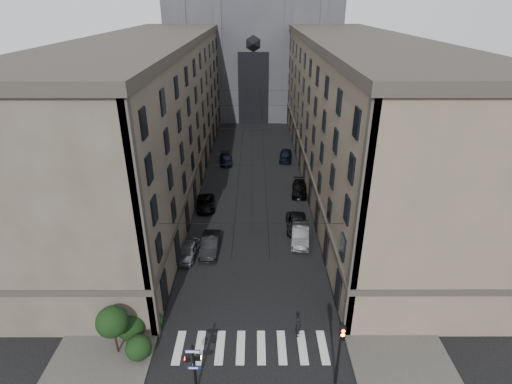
{
  "coord_description": "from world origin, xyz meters",
  "views": [
    {
      "loc": [
        0.31,
        -16.29,
        22.76
      ],
      "look_at": [
        0.38,
        10.92,
        9.71
      ],
      "focal_mm": 28.0,
      "sensor_mm": 36.0,
      "label": 1
    }
  ],
  "objects_px": {
    "car_right_midnear": "(297,224)",
    "pedestrian": "(298,327)",
    "pedestrian_signal_left": "(194,364)",
    "car_right_far": "(286,156)",
    "car_left_midnear": "(210,245)",
    "car_left_far": "(226,159)",
    "car_left_near": "(189,251)",
    "gothic_tower": "(253,27)",
    "traffic_light_right": "(340,347)",
    "car_right_midfar": "(300,189)",
    "car_left_midfar": "(206,203)",
    "car_right_near": "(300,234)"
  },
  "relations": [
    {
      "from": "car_left_midfar",
      "to": "car_right_midfar",
      "type": "xyz_separation_m",
      "value": [
        11.78,
        3.99,
        0.06
      ]
    },
    {
      "from": "gothic_tower",
      "to": "traffic_light_right",
      "type": "relative_size",
      "value": 11.15
    },
    {
      "from": "gothic_tower",
      "to": "pedestrian",
      "type": "height_order",
      "value": "gothic_tower"
    },
    {
      "from": "gothic_tower",
      "to": "car_right_far",
      "type": "bearing_deg",
      "value": -80.96
    },
    {
      "from": "gothic_tower",
      "to": "car_left_far",
      "type": "xyz_separation_m",
      "value": [
        -4.2,
        -33.34,
        -17.15
      ]
    },
    {
      "from": "car_left_far",
      "to": "car_right_far",
      "type": "xyz_separation_m",
      "value": [
        9.33,
        1.07,
        0.15
      ]
    },
    {
      "from": "gothic_tower",
      "to": "pedestrian",
      "type": "distance_m",
      "value": 70.96
    },
    {
      "from": "pedestrian_signal_left",
      "to": "car_right_far",
      "type": "xyz_separation_m",
      "value": [
        8.65,
        41.18,
        -1.52
      ]
    },
    {
      "from": "pedestrian_signal_left",
      "to": "car_right_far",
      "type": "distance_m",
      "value": 42.11
    },
    {
      "from": "car_left_near",
      "to": "car_right_midfar",
      "type": "relative_size",
      "value": 0.85
    },
    {
      "from": "pedestrian",
      "to": "traffic_light_right",
      "type": "bearing_deg",
      "value": -139.37
    },
    {
      "from": "pedestrian_signal_left",
      "to": "car_left_midnear",
      "type": "height_order",
      "value": "pedestrian_signal_left"
    },
    {
      "from": "gothic_tower",
      "to": "pedestrian_signal_left",
      "type": "bearing_deg",
      "value": -92.74
    },
    {
      "from": "car_right_near",
      "to": "car_right_midnear",
      "type": "relative_size",
      "value": 1.02
    },
    {
      "from": "gothic_tower",
      "to": "car_right_near",
      "type": "distance_m",
      "value": 58.49
    },
    {
      "from": "pedestrian_signal_left",
      "to": "car_right_midfar",
      "type": "relative_size",
      "value": 0.83
    },
    {
      "from": "gothic_tower",
      "to": "car_right_midfar",
      "type": "xyz_separation_m",
      "value": [
        6.11,
        -44.24,
        -17.1
      ]
    },
    {
      "from": "traffic_light_right",
      "to": "car_left_near",
      "type": "height_order",
      "value": "traffic_light_right"
    },
    {
      "from": "car_right_midnear",
      "to": "pedestrian",
      "type": "distance_m",
      "value": 15.6
    },
    {
      "from": "car_left_far",
      "to": "pedestrian",
      "type": "xyz_separation_m",
      "value": [
        7.74,
        -35.47,
        0.19
      ]
    },
    {
      "from": "car_right_midnear",
      "to": "car_right_midfar",
      "type": "relative_size",
      "value": 1.02
    },
    {
      "from": "gothic_tower",
      "to": "car_left_midnear",
      "type": "distance_m",
      "value": 60.19
    },
    {
      "from": "pedestrian_signal_left",
      "to": "car_left_far",
      "type": "bearing_deg",
      "value": 90.98
    },
    {
      "from": "car_left_near",
      "to": "car_right_far",
      "type": "height_order",
      "value": "car_right_far"
    },
    {
      "from": "car_left_near",
      "to": "car_right_near",
      "type": "bearing_deg",
      "value": 21.45
    },
    {
      "from": "car_left_midfar",
      "to": "car_right_midfar",
      "type": "height_order",
      "value": "car_right_midfar"
    },
    {
      "from": "car_right_midnear",
      "to": "pedestrian_signal_left",
      "type": "bearing_deg",
      "value": -110.6
    },
    {
      "from": "car_left_midnear",
      "to": "car_left_far",
      "type": "height_order",
      "value": "car_left_midnear"
    },
    {
      "from": "car_right_near",
      "to": "pedestrian",
      "type": "height_order",
      "value": "pedestrian"
    },
    {
      "from": "car_left_midnear",
      "to": "car_right_near",
      "type": "distance_m",
      "value": 9.41
    },
    {
      "from": "pedestrian_signal_left",
      "to": "pedestrian",
      "type": "distance_m",
      "value": 8.58
    },
    {
      "from": "traffic_light_right",
      "to": "car_right_midfar",
      "type": "bearing_deg",
      "value": 88.99
    },
    {
      "from": "traffic_light_right",
      "to": "car_left_midfar",
      "type": "distance_m",
      "value": 27.38
    },
    {
      "from": "traffic_light_right",
      "to": "car_left_midfar",
      "type": "relative_size",
      "value": 1.13
    },
    {
      "from": "pedestrian_signal_left",
      "to": "car_right_near",
      "type": "relative_size",
      "value": 0.8
    },
    {
      "from": "car_right_midnear",
      "to": "car_right_midfar",
      "type": "distance_m",
      "value": 9.12
    },
    {
      "from": "pedestrian_signal_left",
      "to": "pedestrian",
      "type": "xyz_separation_m",
      "value": [
        7.06,
        4.65,
        -1.48
      ]
    },
    {
      "from": "car_left_near",
      "to": "gothic_tower",
      "type": "bearing_deg",
      "value": 91.35
    },
    {
      "from": "pedestrian",
      "to": "car_right_midnear",
      "type": "bearing_deg",
      "value": 9.72
    },
    {
      "from": "car_left_midfar",
      "to": "car_right_near",
      "type": "xyz_separation_m",
      "value": [
        10.7,
        -7.51,
        0.19
      ]
    },
    {
      "from": "gothic_tower",
      "to": "pedestrian_signal_left",
      "type": "xyz_separation_m",
      "value": [
        -3.51,
        -73.46,
        -15.48
      ]
    },
    {
      "from": "car_left_midfar",
      "to": "car_left_far",
      "type": "xyz_separation_m",
      "value": [
        1.47,
        14.89,
        0.01
      ]
    },
    {
      "from": "pedestrian_signal_left",
      "to": "car_left_near",
      "type": "xyz_separation_m",
      "value": [
        -2.69,
        14.9,
        -1.62
      ]
    },
    {
      "from": "car_right_midfar",
      "to": "traffic_light_right",
      "type": "bearing_deg",
      "value": -84.52
    },
    {
      "from": "gothic_tower",
      "to": "car_right_far",
      "type": "xyz_separation_m",
      "value": [
        5.13,
        -32.28,
        -17.0
      ]
    },
    {
      "from": "car_left_near",
      "to": "car_left_midfar",
      "type": "distance_m",
      "value": 10.34
    },
    {
      "from": "car_right_midnear",
      "to": "car_left_midfar",
      "type": "bearing_deg",
      "value": 156.44
    },
    {
      "from": "car_right_near",
      "to": "car_right_midnear",
      "type": "xyz_separation_m",
      "value": [
        -0.15,
        2.47,
        -0.14
      ]
    },
    {
      "from": "car_right_midnear",
      "to": "car_right_far",
      "type": "height_order",
      "value": "car_right_far"
    },
    {
      "from": "car_left_midnear",
      "to": "pedestrian",
      "type": "height_order",
      "value": "pedestrian"
    }
  ]
}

